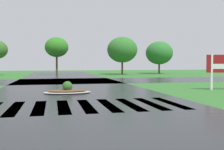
# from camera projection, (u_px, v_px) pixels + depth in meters

# --- Properties ---
(asphalt_roadway) EXTENTS (9.55, 80.00, 0.01)m
(asphalt_roadway) POSITION_uv_depth(u_px,v_px,m) (76.00, 93.00, 14.80)
(asphalt_roadway) COLOR #232628
(asphalt_roadway) RESTS_ON ground
(asphalt_cross_road) EXTENTS (90.00, 8.60, 0.01)m
(asphalt_cross_road) POSITION_uv_depth(u_px,v_px,m) (67.00, 81.00, 25.38)
(asphalt_cross_road) COLOR #232628
(asphalt_cross_road) RESTS_ON ground
(crosswalk_stripes) EXTENTS (7.65, 3.50, 0.01)m
(crosswalk_stripes) POSITION_uv_depth(u_px,v_px,m) (86.00, 106.00, 10.47)
(crosswalk_stripes) COLOR white
(crosswalk_stripes) RESTS_ON ground
(median_island) EXTENTS (2.65, 1.63, 0.68)m
(median_island) POSITION_uv_depth(u_px,v_px,m) (67.00, 91.00, 14.94)
(median_island) COLOR #9E9B93
(median_island) RESTS_ON ground
(background_treeline) EXTENTS (46.73, 6.67, 5.74)m
(background_treeline) POSITION_uv_depth(u_px,v_px,m) (65.00, 51.00, 39.45)
(background_treeline) COLOR #4C3823
(background_treeline) RESTS_ON ground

